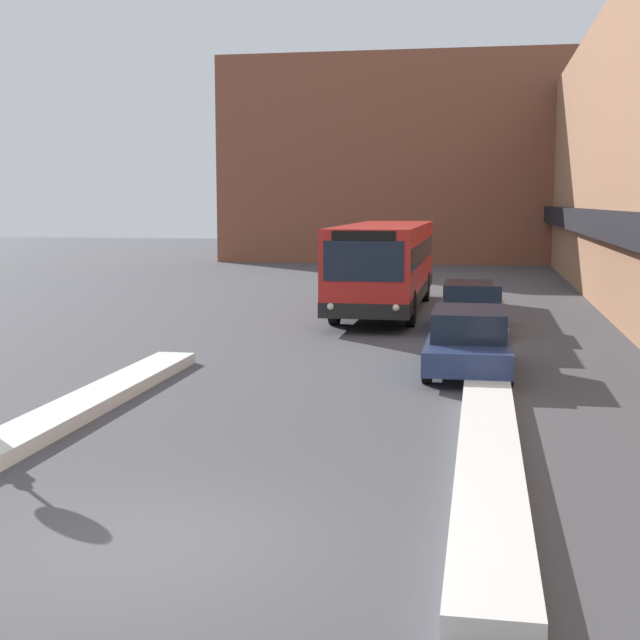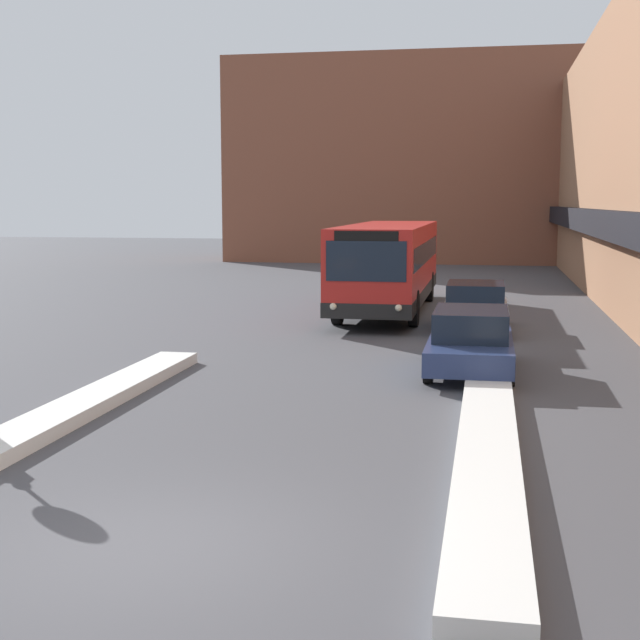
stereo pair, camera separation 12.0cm
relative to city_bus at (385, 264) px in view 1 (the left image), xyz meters
The scene contains 7 objects.
ground_plane 21.63m from the city_bus, 90.47° to the right, with size 160.00×160.00×0.00m, color #47474C.
building_backdrop_far 28.15m from the city_bus, 90.37° to the left, with size 26.00×8.00×12.72m.
snow_bank_left 16.08m from the city_bus, 103.65° to the right, with size 0.90×9.80×0.24m.
snow_bank_right 17.85m from the city_bus, 78.91° to the right, with size 0.90×11.48×0.26m.
city_bus is the anchor object (origin of this frame).
parked_car_front 11.08m from the city_bus, 74.12° to the right, with size 1.87×4.44×1.40m.
parked_car_middle 5.10m from the city_bus, 52.95° to the right, with size 1.91×4.33×1.41m.
Camera 1 is at (3.43, -8.89, 3.77)m, focal length 50.00 mm.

